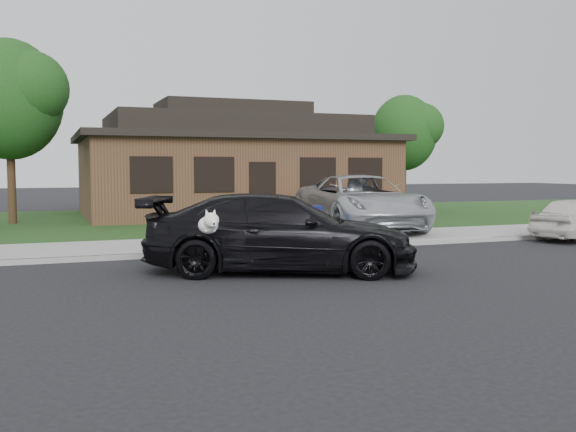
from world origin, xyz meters
name	(u,v)px	position (x,y,z in m)	size (l,w,h in m)	color
ground	(246,280)	(0.00, 0.00, 0.00)	(120.00, 120.00, 0.00)	black
sidewalk	(189,246)	(0.00, 5.00, 0.06)	(60.00, 3.00, 0.12)	gray
curb	(202,253)	(0.00, 3.50, 0.06)	(60.00, 0.12, 0.12)	gray
lawn	(144,221)	(0.00, 13.00, 0.07)	(60.00, 13.00, 0.13)	#193814
driveway	(324,223)	(6.00, 10.00, 0.07)	(4.50, 13.00, 0.14)	gray
sedan	(280,233)	(0.91, 0.65, 0.78)	(5.77, 4.01, 1.55)	black
minivan	(360,202)	(5.81, 6.74, 0.99)	(2.82, 6.13, 1.70)	#B8BCC0
recycling_bin	(312,222)	(3.34, 4.81, 0.58)	(0.70, 0.70, 0.91)	#0D1999
house	(232,166)	(4.00, 15.00, 2.13)	(12.60, 8.60, 4.65)	#422B1C
tree_0	(14,97)	(-4.34, 12.88, 4.48)	(3.78, 3.60, 6.34)	#332114
tree_1	(408,132)	(12.14, 14.40, 3.71)	(3.15, 3.00, 5.25)	#332114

